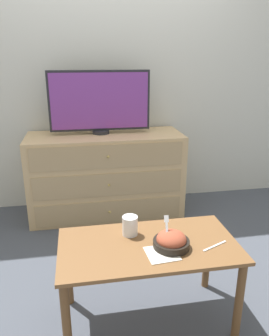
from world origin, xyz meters
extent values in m
plane|color=#474C56|center=(0.00, 0.00, 0.00)|extent=(12.00, 12.00, 0.00)
cube|color=silver|center=(0.00, 0.03, 1.30)|extent=(12.00, 0.05, 2.60)
cube|color=tan|center=(-0.10, -0.29, 0.39)|extent=(1.40, 0.52, 0.77)
cube|color=tan|center=(-0.10, -0.55, 0.13)|extent=(1.29, 0.01, 0.21)
sphere|color=tan|center=(-0.10, -0.56, 0.13)|extent=(0.02, 0.02, 0.02)
cube|color=tan|center=(-0.10, -0.55, 0.39)|extent=(1.29, 0.01, 0.21)
sphere|color=tan|center=(-0.10, -0.56, 0.39)|extent=(0.02, 0.02, 0.02)
cube|color=tan|center=(-0.10, -0.55, 0.64)|extent=(1.29, 0.01, 0.21)
sphere|color=tan|center=(-0.10, -0.56, 0.64)|extent=(0.02, 0.02, 0.02)
cylinder|color=#232328|center=(-0.13, -0.24, 0.79)|extent=(0.15, 0.15, 0.03)
cube|color=#232328|center=(-0.13, -0.23, 1.07)|extent=(0.90, 0.04, 0.53)
cube|color=#7A3893|center=(-0.13, -0.25, 1.07)|extent=(0.86, 0.01, 0.49)
cube|color=brown|center=(0.00, -1.70, 0.49)|extent=(0.95, 0.50, 0.02)
cylinder|color=brown|center=(-0.44, -1.91, 0.24)|extent=(0.04, 0.04, 0.48)
cylinder|color=brown|center=(0.44, -1.91, 0.24)|extent=(0.04, 0.04, 0.48)
cylinder|color=brown|center=(-0.44, -1.48, 0.24)|extent=(0.04, 0.04, 0.48)
cylinder|color=brown|center=(0.44, -1.48, 0.24)|extent=(0.04, 0.04, 0.48)
cylinder|color=black|center=(0.11, -1.75, 0.52)|extent=(0.19, 0.19, 0.04)
ellipsoid|color=#AD4C33|center=(0.11, -1.75, 0.54)|extent=(0.16, 0.16, 0.09)
cube|color=white|center=(0.09, -1.74, 0.58)|extent=(0.02, 0.08, 0.12)
cube|color=white|center=(0.09, -1.71, 0.64)|extent=(0.03, 0.02, 0.03)
cylinder|color=#9E6638|center=(-0.08, -1.58, 0.53)|extent=(0.08, 0.08, 0.07)
cylinder|color=white|center=(-0.08, -1.58, 0.55)|extent=(0.09, 0.09, 0.11)
cube|color=silver|center=(0.05, -1.80, 0.50)|extent=(0.17, 0.17, 0.00)
cube|color=white|center=(0.34, -1.78, 0.50)|extent=(0.16, 0.08, 0.00)
camera|label=1|loc=(-0.34, -3.17, 1.45)|focal=35.00mm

